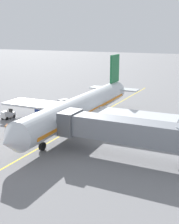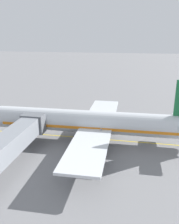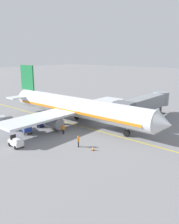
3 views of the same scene
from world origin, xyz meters
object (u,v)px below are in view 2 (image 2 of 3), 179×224
ground_crew_wing_walker (103,126)px  safety_cone_nose_left (47,119)px  jet_bridge (9,144)px  ground_crew_marshaller (58,116)px  baggage_cart_tail_end (152,120)px  baggage_cart_front (111,117)px  baggage_cart_second_in_train (126,118)px  baggage_tug_trailing (96,111)px  baggage_cart_third_in_train (140,120)px  parked_airliner (92,122)px  ground_crew_loader (83,122)px  baggage_tug_lead (117,126)px

ground_crew_wing_walker → safety_cone_nose_left: 12.50m
jet_bridge → ground_crew_marshaller: bearing=-1.4°
ground_crew_wing_walker → safety_cone_nose_left: bearing=75.6°
baggage_cart_tail_end → ground_crew_marshaller: size_ratio=1.75×
baggage_cart_front → baggage_cart_tail_end: 8.02m
baggage_cart_second_in_train → baggage_cart_tail_end: same height
baggage_cart_front → baggage_cart_second_in_train: 2.93m
baggage_tug_trailing → safety_cone_nose_left: baggage_tug_trailing is taller
baggage_cart_third_in_train → ground_crew_wing_walker: bearing=124.2°
baggage_tug_trailing → ground_crew_marshaller: size_ratio=1.52×
baggage_cart_third_in_train → baggage_cart_tail_end: bearing=-79.6°
baggage_cart_second_in_train → parked_airliner: bearing=151.6°
ground_crew_loader → safety_cone_nose_left: (1.89, 8.04, -0.66)m
jet_bridge → baggage_cart_second_in_train: jet_bridge is taller
baggage_cart_third_in_train → baggage_cart_front: bearing=87.3°
baggage_tug_lead → baggage_cart_second_in_train: size_ratio=0.94×
baggage_tug_lead → jet_bridge: bearing=142.2°
jet_bridge → ground_crew_wing_walker: bearing=-33.4°
baggage_tug_lead → safety_cone_nose_left: size_ratio=4.70×
safety_cone_nose_left → ground_crew_marshaller: bearing=-80.4°
parked_airliner → ground_crew_loader: bearing=26.9°
jet_bridge → safety_cone_nose_left: 18.86m
baggage_cart_third_in_train → baggage_cart_tail_end: (0.41, -2.23, 0.00)m
baggage_cart_front → ground_crew_marshaller: ground_crew_marshaller is taller
baggage_cart_second_in_train → ground_crew_loader: bearing=113.9°
baggage_tug_trailing → safety_cone_nose_left: 11.11m
jet_bridge → safety_cone_nose_left: jet_bridge is taller
baggage_tug_lead → baggage_tug_trailing: same height
safety_cone_nose_left → baggage_cart_third_in_train: bearing=-85.4°
baggage_cart_tail_end → ground_crew_wing_walker: (-5.04, 9.05, 0.00)m
baggage_cart_third_in_train → ground_crew_wing_walker: 8.25m
jet_bridge → baggage_cart_front: bearing=-28.8°
baggage_tug_trailing → baggage_cart_second_in_train: baggage_tug_trailing is taller
baggage_tug_lead → ground_crew_wing_walker: bearing=111.5°
baggage_tug_lead → baggage_cart_front: baggage_tug_lead is taller
baggage_tug_trailing → baggage_cart_front: 5.95m
baggage_tug_lead → baggage_cart_third_in_train: bearing=-49.4°
baggage_cart_third_in_train → baggage_tug_lead: bearing=130.6°
parked_airliner → ground_crew_loader: (5.81, 2.95, -2.23)m
baggage_tug_lead → baggage_cart_tail_end: bearing=-58.0°
baggage_cart_second_in_train → ground_crew_loader: ground_crew_loader is taller
baggage_tug_lead → baggage_cart_second_in_train: baggage_tug_lead is taller
parked_airliner → baggage_cart_second_in_train: parked_airliner is taller
baggage_cart_third_in_train → ground_crew_marshaller: size_ratio=1.75×
baggage_cart_front → baggage_tug_trailing: bearing=41.6°
baggage_tug_lead → baggage_tug_trailing: bearing=33.6°
baggage_tug_trailing → ground_crew_wing_walker: size_ratio=1.52×
baggage_cart_second_in_train → safety_cone_nose_left: (-1.67, 16.05, -0.66)m
parked_airliner → ground_crew_marshaller: size_ratio=22.04×
baggage_cart_second_in_train → baggage_cart_third_in_train: same height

